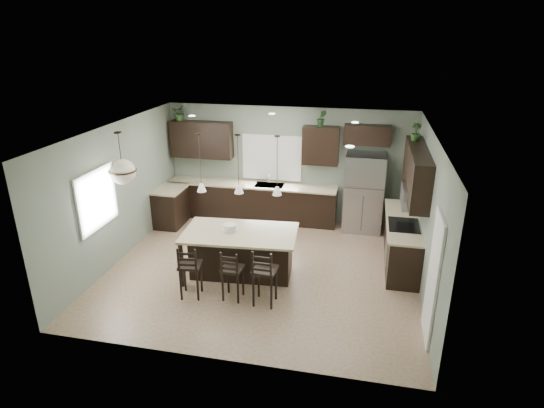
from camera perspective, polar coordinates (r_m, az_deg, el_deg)
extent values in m
plane|color=#9E8466|center=(9.23, -1.14, -8.10)|extent=(6.00, 6.00, 0.00)
cube|color=white|center=(7.27, 19.54, -8.86)|extent=(0.04, 0.82, 2.04)
cube|color=white|center=(11.20, 0.00, 5.85)|extent=(1.35, 0.02, 1.00)
cube|color=white|center=(9.04, -21.19, 0.57)|extent=(0.02, 1.10, 1.00)
cube|color=black|center=(11.32, -12.58, -0.38)|extent=(0.60, 0.90, 0.90)
cube|color=beige|center=(11.15, -12.68, 1.85)|extent=(0.66, 0.96, 0.04)
cube|color=black|center=(11.38, -2.52, 0.25)|extent=(4.20, 0.60, 0.90)
cube|color=beige|center=(11.21, -2.58, 2.46)|extent=(4.20, 0.66, 0.04)
cube|color=gray|center=(11.10, -0.33, 2.38)|extent=(0.70, 0.45, 0.01)
cylinder|color=silver|center=(11.03, -0.37, 3.04)|extent=(0.02, 0.02, 0.28)
cube|color=black|center=(11.45, -8.85, 7.99)|extent=(1.55, 0.34, 0.90)
cube|color=black|center=(10.78, 6.13, 7.30)|extent=(0.85, 0.34, 0.90)
cube|color=black|center=(10.66, 11.87, 8.47)|extent=(1.05, 0.34, 0.45)
cube|color=black|center=(9.64, 15.95, -4.61)|extent=(0.60, 2.35, 0.90)
cube|color=beige|center=(9.45, 16.11, -2.03)|extent=(0.66, 2.35, 0.04)
cube|color=black|center=(9.19, 16.22, -2.55)|extent=(0.58, 0.75, 0.02)
cube|color=gray|center=(9.37, 14.17, -5.19)|extent=(0.01, 0.72, 0.60)
cube|color=black|center=(9.13, 17.70, 3.86)|extent=(0.34, 2.35, 0.90)
cube|color=gray|center=(8.98, 17.24, 0.94)|extent=(0.40, 0.75, 0.40)
cube|color=#9B9BA4|center=(10.83, 11.44, 1.40)|extent=(0.90, 0.74, 1.85)
cube|color=black|center=(8.80, -3.95, -6.26)|extent=(2.22, 1.37, 0.92)
cylinder|color=silver|center=(8.61, -5.35, -3.01)|extent=(0.24, 0.24, 0.14)
cube|color=black|center=(8.24, -10.20, -8.23)|extent=(0.43, 0.43, 1.02)
cube|color=black|center=(8.09, -4.96, -8.75)|extent=(0.38, 0.38, 0.97)
cube|color=black|center=(7.90, -0.91, -9.03)|extent=(0.42, 0.42, 1.08)
imported|color=#29491F|center=(11.48, -11.46, 11.17)|extent=(0.37, 0.32, 0.40)
imported|color=#234920|center=(10.61, 6.26, 10.64)|extent=(0.24, 0.21, 0.39)
imported|color=#2A4B21|center=(9.61, 17.62, 8.58)|extent=(0.21, 0.21, 0.35)
plane|color=slate|center=(11.19, 2.02, 5.01)|extent=(6.00, 0.00, 6.00)
plane|color=slate|center=(6.24, -7.05, -8.89)|extent=(6.00, 0.00, 6.00)
plane|color=slate|center=(9.73, -18.68, 1.37)|extent=(0.00, 5.50, 5.50)
plane|color=slate|center=(8.50, 18.89, -1.48)|extent=(0.00, 5.50, 5.50)
plane|color=white|center=(8.23, -1.28, 9.17)|extent=(6.00, 6.00, 0.00)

